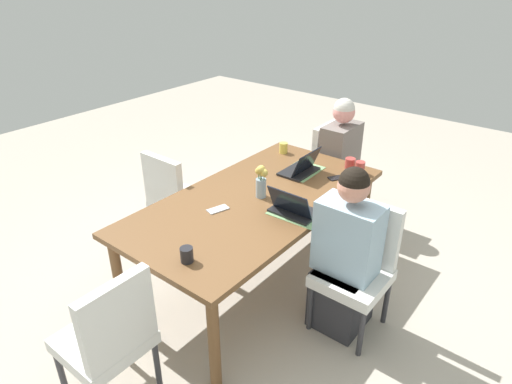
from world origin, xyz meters
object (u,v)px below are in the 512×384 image
at_px(coffee_mug_near_right, 187,255).
at_px(coffee_mug_centre_right, 283,148).
at_px(chair_head_left_left_mid, 335,166).
at_px(phone_black, 338,178).
at_px(dining_table, 256,207).
at_px(person_far_left_near, 345,260).
at_px(chair_far_left_near, 358,262).
at_px(coffee_mug_near_left, 360,168).
at_px(person_head_left_left_mid, 339,167).
at_px(phone_silver, 218,209).
at_px(coffee_mug_centre_left, 350,163).
at_px(chair_head_right_right_near, 109,335).
at_px(chair_near_left_far, 175,197).
at_px(laptop_far_left_near, 293,209).
at_px(laptop_head_left_left_mid, 301,168).
at_px(flower_vase, 261,180).

bearing_deg(coffee_mug_near_right, coffee_mug_centre_right, -163.11).
bearing_deg(chair_head_left_left_mid, phone_black, 29.94).
bearing_deg(dining_table, person_far_left_near, 89.57).
bearing_deg(coffee_mug_centre_right, chair_far_left_near, 56.84).
bearing_deg(coffee_mug_near_right, coffee_mug_near_left, 172.34).
xyz_separation_m(person_head_left_left_mid, phone_silver, (1.57, -0.09, 0.21)).
relative_size(coffee_mug_near_left, coffee_mug_centre_left, 1.22).
bearing_deg(coffee_mug_near_left, chair_head_right_right_near, -8.31).
height_order(coffee_mug_near_left, coffee_mug_centre_right, coffee_mug_near_left).
bearing_deg(chair_head_left_left_mid, chair_head_right_right_near, 3.30).
xyz_separation_m(chair_head_left_left_mid, coffee_mug_centre_right, (0.51, -0.26, 0.28)).
height_order(person_far_left_near, chair_head_left_left_mid, person_far_left_near).
xyz_separation_m(phone_black, phone_silver, (0.97, -0.40, 0.00)).
distance_m(coffee_mug_near_left, coffee_mug_near_right, 1.72).
height_order(dining_table, phone_silver, phone_silver).
height_order(dining_table, person_far_left_near, person_far_left_near).
bearing_deg(phone_black, coffee_mug_near_right, -154.45).
bearing_deg(coffee_mug_centre_right, phone_black, 76.20).
distance_m(person_far_left_near, chair_near_left_far, 1.57).
relative_size(laptop_far_left_near, laptop_head_left_left_mid, 1.00).
relative_size(chair_near_left_far, laptop_far_left_near, 2.81).
distance_m(coffee_mug_near_right, coffee_mug_centre_left, 1.76).
distance_m(laptop_far_left_near, phone_silver, 0.52).
distance_m(laptop_far_left_near, coffee_mug_centre_right, 1.09).
height_order(coffee_mug_near_right, phone_black, coffee_mug_near_right).
bearing_deg(laptop_head_left_left_mid, phone_black, 110.89).
xyz_separation_m(chair_head_left_left_mid, flower_vase, (1.29, 0.10, 0.37)).
bearing_deg(laptop_head_left_left_mid, coffee_mug_near_right, 5.96).
bearing_deg(flower_vase, phone_black, 155.63).
xyz_separation_m(chair_head_left_left_mid, laptop_head_left_left_mid, (0.77, 0.10, 0.28)).
bearing_deg(phone_black, coffee_mug_centre_left, 35.61).
bearing_deg(coffee_mug_centre_left, phone_silver, -17.53).
bearing_deg(phone_silver, flower_vase, -2.03).
xyz_separation_m(dining_table, laptop_far_left_near, (0.02, 0.34, 0.11)).
height_order(chair_far_left_near, phone_black, chair_far_left_near).
bearing_deg(coffee_mug_centre_right, coffee_mug_near_right, 16.89).
xyz_separation_m(flower_vase, coffee_mug_near_right, (0.89, 0.15, -0.09)).
relative_size(person_far_left_near, chair_head_left_left_mid, 1.33).
bearing_deg(chair_head_left_left_mid, coffee_mug_centre_left, 40.37).
bearing_deg(dining_table, person_head_left_left_mid, -179.69).
xyz_separation_m(person_far_left_near, phone_silver, (0.29, -0.85, 0.21)).
xyz_separation_m(person_far_left_near, chair_near_left_far, (0.06, -1.57, -0.03)).
relative_size(coffee_mug_near_left, phone_silver, 0.69).
distance_m(person_far_left_near, person_head_left_left_mid, 1.49).
distance_m(laptop_far_left_near, laptop_head_left_left_mid, 0.67).
distance_m(chair_far_left_near, person_far_left_near, 0.10).
bearing_deg(phone_black, dining_table, -173.67).
bearing_deg(phone_silver, dining_table, -1.46).
relative_size(flower_vase, phone_black, 1.66).
height_order(chair_head_left_left_mid, phone_silver, chair_head_left_left_mid).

